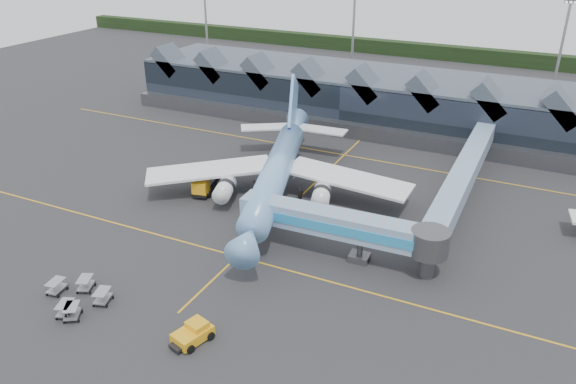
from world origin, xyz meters
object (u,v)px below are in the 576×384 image
at_px(main_airliner, 277,169).
at_px(jet_bridge, 352,228).
at_px(fuel_truck, 209,178).
at_px(pushback_tug, 193,333).

height_order(main_airliner, jet_bridge, main_airliner).
bearing_deg(fuel_truck, main_airliner, -1.94).
bearing_deg(fuel_truck, jet_bridge, -32.76).
bearing_deg(jet_bridge, main_airliner, 141.87).
height_order(main_airliner, pushback_tug, main_airliner).
bearing_deg(pushback_tug, jet_bridge, 83.03).
xyz_separation_m(main_airliner, pushback_tug, (6.90, -31.41, -3.41)).
height_order(jet_bridge, fuel_truck, jet_bridge).
xyz_separation_m(jet_bridge, fuel_truck, (-25.91, 9.17, -2.55)).
bearing_deg(jet_bridge, pushback_tug, -115.12).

